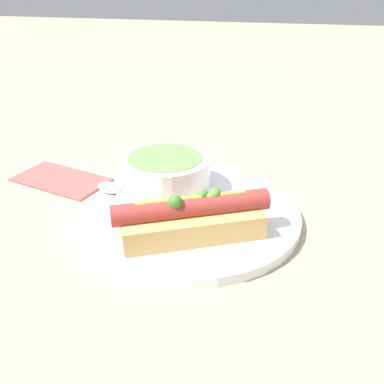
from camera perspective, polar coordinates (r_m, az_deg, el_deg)
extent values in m
plane|color=tan|center=(0.58, 0.00, -3.53)|extent=(4.00, 4.00, 0.00)
cylinder|color=white|center=(0.58, 0.00, -2.98)|extent=(0.27, 0.27, 0.01)
cube|color=tan|center=(0.52, -0.08, -4.04)|extent=(0.17, 0.12, 0.03)
cylinder|color=#9E332D|center=(0.51, -0.08, -1.97)|extent=(0.18, 0.10, 0.03)
sphere|color=#387A28|center=(0.51, 1.38, -0.42)|extent=(0.01, 0.01, 0.01)
sphere|color=#518C2D|center=(0.51, 2.90, -0.20)|extent=(0.01, 0.01, 0.01)
sphere|color=#387A28|center=(0.49, -2.16, -1.22)|extent=(0.02, 0.02, 0.02)
cylinder|color=gold|center=(0.50, -0.08, -0.77)|extent=(0.12, 0.06, 0.01)
cylinder|color=white|center=(0.62, -3.38, 2.38)|extent=(0.12, 0.12, 0.05)
cylinder|color=#66844C|center=(0.61, -3.43, 4.02)|extent=(0.10, 0.10, 0.01)
cube|color=#B7B7BC|center=(0.58, -5.46, -2.18)|extent=(0.11, 0.07, 0.00)
ellipsoid|color=#B7B7BC|center=(0.63, -10.47, 0.55)|extent=(0.05, 0.04, 0.01)
cube|color=#E04C47|center=(0.71, -16.31, 1.61)|extent=(0.16, 0.11, 0.01)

